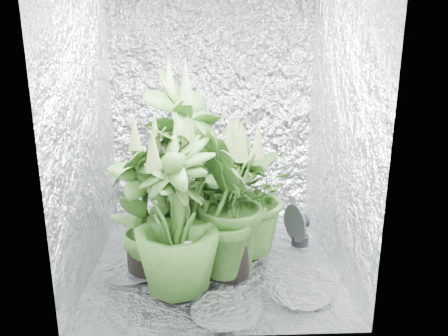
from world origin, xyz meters
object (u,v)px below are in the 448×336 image
Objects in this scene: plant_f at (145,204)px; circulation_fan at (298,228)px; plant_e at (241,195)px; plant_g at (229,204)px; plant_h at (176,221)px; plant_a at (199,196)px; plant_b at (184,159)px; plant_d at (185,202)px; plant_c at (230,189)px.

circulation_fan is (1.05, 0.38, -0.35)m from plant_f.
plant_e reaches higher than circulation_fan.
plant_e is 0.92× the size of plant_g.
plant_e is 0.62m from plant_h.
circulation_fan is at bearing 4.43° from plant_a.
plant_f reaches higher than circulation_fan.
plant_b is at bearing 117.92° from plant_g.
plant_h is at bearing -166.47° from circulation_fan.
plant_d is 0.25m from plant_f.
plant_e is at bearing 47.74° from plant_h.
plant_d reaches higher than circulation_fan.
plant_d is 0.43m from plant_e.
plant_d is 0.94m from circulation_fan.
plant_c is 0.80× the size of plant_d.
plant_g is (0.28, -0.06, 0.01)m from plant_d.
plant_e is 0.28m from plant_g.
plant_e is at bearing 21.05° from plant_f.
plant_d is at bearing -87.06° from plant_b.
plant_c is at bearing 99.20° from plant_e.
plant_c is at bearing 46.72° from plant_f.
plant_c is (0.23, 0.28, -0.04)m from plant_a.
plant_b is at bearing 115.78° from plant_a.
plant_b is 0.43m from plant_c.
plant_h is (-0.42, -0.46, 0.01)m from plant_e.
plant_f is at bearing 177.14° from plant_g.
plant_f reaches higher than plant_c.
plant_a is 1.13× the size of plant_c.
plant_g is at bearing -93.39° from plant_c.
plant_h reaches higher than circulation_fan.
plant_f is at bearing -135.97° from plant_a.
plant_a is at bearing 162.91° from circulation_fan.
plant_f and plant_g have the same top height.
plant_d is at bearing -151.45° from plant_e.
circulation_fan is (0.53, 0.40, -0.35)m from plant_g.
plant_h is 3.11× the size of circulation_fan.
circulation_fan is at bearing 19.66° from plant_f.
plant_a is 0.55m from plant_h.
plant_f reaches higher than plant_h.
plant_e is at bearing 176.09° from circulation_fan.
plant_a is 0.93× the size of plant_h.
plant_d is at bearing -106.94° from plant_a.
plant_h reaches higher than plant_c.
plant_g is at bearing -60.67° from plant_a.
circulation_fan is at bearing 22.93° from plant_d.
plant_d reaches higher than plant_a.
circulation_fan is (0.72, 0.06, -0.28)m from plant_a.
plant_c is at bearing 6.79° from plant_b.
plant_d is 1.03× the size of plant_h.
plant_a reaches higher than plant_c.
plant_h is at bearing -90.92° from plant_b.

